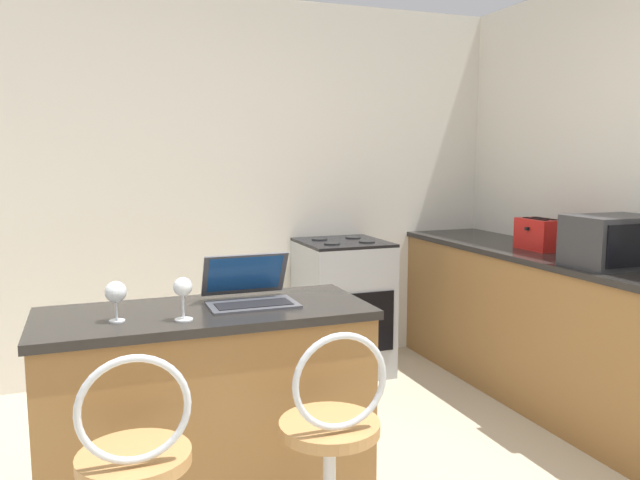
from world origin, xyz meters
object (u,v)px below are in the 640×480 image
(microwave, at_px, (613,241))
(toaster, at_px, (539,234))
(laptop, at_px, (249,291))
(wine_glass_tall, at_px, (183,289))
(bar_stool_far, at_px, (331,478))
(stove_range, at_px, (343,306))
(wine_glass_short, at_px, (116,293))

(microwave, height_order, toaster, microwave)
(laptop, relative_size, toaster, 1.22)
(toaster, distance_m, wine_glass_tall, 2.54)
(microwave, bearing_deg, toaster, 85.47)
(wine_glass_tall, bearing_deg, bar_stool_far, -43.77)
(microwave, relative_size, wine_glass_tall, 2.89)
(wine_glass_tall, bearing_deg, toaster, 21.75)
(stove_range, relative_size, wine_glass_tall, 5.98)
(bar_stool_far, bearing_deg, microwave, 20.44)
(microwave, xyz_separation_m, stove_range, (-0.95, 1.45, -0.60))
(toaster, xyz_separation_m, stove_range, (-1.00, 0.81, -0.57))
(toaster, relative_size, wine_glass_short, 1.94)
(stove_range, bearing_deg, wine_glass_short, -133.16)
(microwave, relative_size, wine_glass_short, 3.10)
(laptop, relative_size, wine_glass_tall, 2.21)
(bar_stool_far, relative_size, laptop, 2.81)
(wine_glass_tall, bearing_deg, wine_glass_short, 164.02)
(bar_stool_far, relative_size, wine_glass_short, 6.62)
(toaster, xyz_separation_m, wine_glass_short, (-2.58, -0.87, 0.01))
(bar_stool_far, distance_m, toaster, 2.43)
(laptop, relative_size, wine_glass_short, 2.36)
(toaster, bearing_deg, wine_glass_short, -161.29)
(laptop, height_order, stove_range, laptop)
(microwave, height_order, wine_glass_short, microwave)
(toaster, distance_m, wine_glass_short, 2.73)
(bar_stool_far, xyz_separation_m, stove_range, (0.93, 2.15, 0.02))
(bar_stool_far, xyz_separation_m, laptop, (-0.13, 0.57, 0.53))
(laptop, xyz_separation_m, wine_glass_short, (-0.51, -0.11, 0.05))
(bar_stool_far, relative_size, stove_range, 1.04)
(stove_range, height_order, wine_glass_short, wine_glass_short)
(stove_range, bearing_deg, microwave, -56.63)
(stove_range, bearing_deg, laptop, -124.08)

